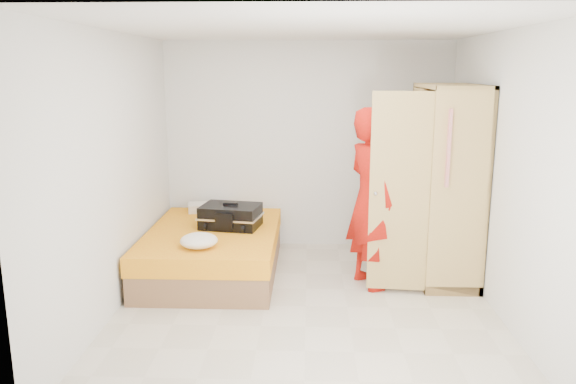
{
  "coord_description": "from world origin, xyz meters",
  "views": [
    {
      "loc": [
        0.02,
        -5.08,
        2.25
      ],
      "look_at": [
        -0.2,
        0.62,
        1.0
      ],
      "focal_mm": 35.0,
      "sensor_mm": 36.0,
      "label": 1
    }
  ],
  "objects_px": {
    "suitcase": "(231,216)",
    "round_cushion": "(199,241)",
    "person": "(370,199)",
    "bed": "(213,251)",
    "wardrobe": "(442,189)"
  },
  "relations": [
    {
      "from": "person",
      "to": "round_cushion",
      "type": "distance_m",
      "value": 1.81
    },
    {
      "from": "wardrobe",
      "to": "person",
      "type": "xyz_separation_m",
      "value": [
        -0.79,
        -0.25,
        -0.06
      ]
    },
    {
      "from": "wardrobe",
      "to": "person",
      "type": "height_order",
      "value": "wardrobe"
    },
    {
      "from": "wardrobe",
      "to": "suitcase",
      "type": "bearing_deg",
      "value": 175.97
    },
    {
      "from": "wardrobe",
      "to": "bed",
      "type": "bearing_deg",
      "value": 179.07
    },
    {
      "from": "person",
      "to": "suitcase",
      "type": "relative_size",
      "value": 2.59
    },
    {
      "from": "wardrobe",
      "to": "suitcase",
      "type": "height_order",
      "value": "wardrobe"
    },
    {
      "from": "bed",
      "to": "suitcase",
      "type": "height_order",
      "value": "suitcase"
    },
    {
      "from": "bed",
      "to": "wardrobe",
      "type": "xyz_separation_m",
      "value": [
        2.5,
        -0.04,
        0.75
      ]
    },
    {
      "from": "round_cushion",
      "to": "person",
      "type": "bearing_deg",
      "value": 11.17
    },
    {
      "from": "suitcase",
      "to": "round_cushion",
      "type": "distance_m",
      "value": 0.79
    },
    {
      "from": "person",
      "to": "round_cushion",
      "type": "bearing_deg",
      "value": 78.13
    },
    {
      "from": "suitcase",
      "to": "round_cushion",
      "type": "relative_size",
      "value": 1.93
    },
    {
      "from": "bed",
      "to": "round_cushion",
      "type": "height_order",
      "value": "round_cushion"
    },
    {
      "from": "bed",
      "to": "person",
      "type": "distance_m",
      "value": 1.87
    }
  ]
}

